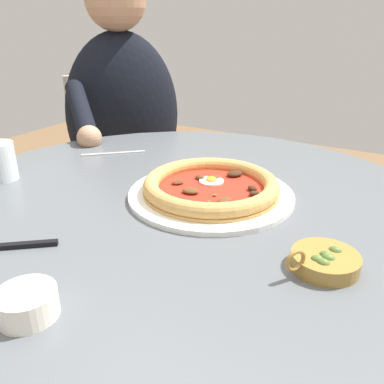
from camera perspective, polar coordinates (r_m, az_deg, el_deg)
The scene contains 9 objects.
dining_table at distance 0.86m, azimuth -1.60°, elevation -9.72°, with size 1.06×1.06×0.73m.
pizza_on_plate at distance 0.80m, azimuth 2.70°, elevation 0.55°, with size 0.33×0.33×0.04m.
water_glass at distance 0.98m, azimuth -25.53°, elevation 3.58°, with size 0.07×0.07×0.08m.
steak_knife at distance 0.69m, azimuth -24.28°, elevation -7.03°, with size 0.17×0.13×0.01m.
ramekin_capers at distance 0.54m, azimuth -22.31°, elevation -14.29°, with size 0.07×0.07×0.03m.
olive_pan at distance 0.61m, azimuth 18.20°, elevation -9.24°, with size 0.10×0.11×0.05m.
fork_utensil at distance 1.09m, azimuth -11.03°, elevation 5.40°, with size 0.13×0.12×0.00m.
diner_person at distance 1.54m, azimuth -9.27°, elevation 3.87°, with size 0.44×0.57×1.22m.
cafe_chair_diner at distance 1.69m, azimuth -9.88°, elevation 4.37°, with size 0.61×0.61×0.85m.
Camera 1 is at (-0.37, 0.61, 1.07)m, focal length 37.73 mm.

